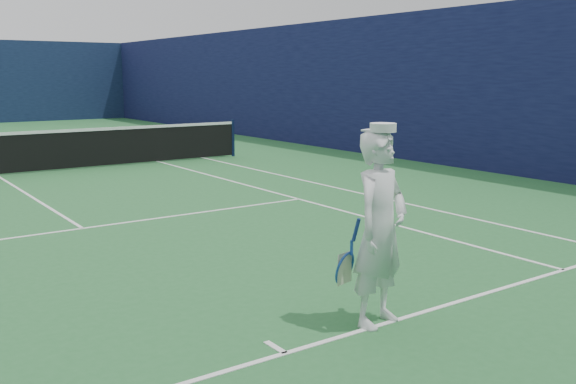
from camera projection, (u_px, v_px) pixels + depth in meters
The scene contains 1 object.
tennis_player at pixel (380, 228), 5.96m from camera, with size 0.86×0.60×1.91m.
Camera 1 is at (-2.91, -16.09, 2.34)m, focal length 40.00 mm.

